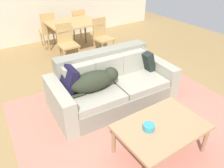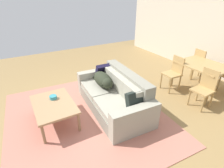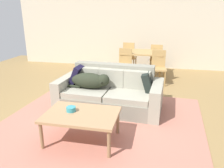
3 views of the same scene
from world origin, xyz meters
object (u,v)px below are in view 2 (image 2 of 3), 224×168
Objects in this scene: couch at (115,96)px; dog_on_left_cushion at (103,80)px; bowl_on_coffee_table at (53,97)px; throw_pillow_by_right_arm at (136,101)px; dining_chair_far_left at (200,64)px; throw_pillow_by_left_arm at (104,72)px; dining_chair_near_left at (174,72)px; dining_table at (203,67)px; dining_chair_near_right at (205,87)px; coffee_table at (54,105)px.

couch is 0.46m from dog_on_left_cushion.
throw_pillow_by_right_arm is at bearing 50.42° from bowl_on_coffee_table.
bowl_on_coffee_table is at bearing -84.20° from dog_on_left_cushion.
dining_chair_far_left is (-0.75, 2.92, -0.07)m from throw_pillow_by_right_arm.
throw_pillow_by_right_arm is (1.47, -0.09, -0.02)m from throw_pillow_by_left_arm.
throw_pillow_by_right_arm reaches higher than bowl_on_coffee_table.
dining_chair_near_left is (0.38, 1.90, -0.06)m from dog_on_left_cushion.
dining_chair_near_left is 1.12m from dining_chair_far_left.
dining_chair_near_right is (0.49, -0.55, -0.20)m from dining_table.
coffee_table is 1.14× the size of dining_chair_far_left.
dining_table is (0.58, 3.66, 0.28)m from coffee_table.
coffee_table is 1.20× the size of dining_chair_near_right.
couch is 2.32× the size of dining_chair_near_left.
dog_on_left_cushion is at bearing -128.28° from dining_chair_near_right.
dining_chair_far_left reaches higher than throw_pillow_by_right_arm.
throw_pillow_by_right_arm reaches higher than coffee_table.
dining_table is (-0.30, 2.34, 0.11)m from throw_pillow_by_right_arm.
dining_chair_near_left is at bearing 66.34° from throw_pillow_by_left_arm.
couch is 2.30× the size of dog_on_left_cushion.
dining_table is 0.71m from dining_chair_near_left.
couch is at bearing -7.87° from throw_pillow_by_left_arm.
dog_on_left_cushion is 2.30m from dining_chair_near_right.
dining_chair_far_left is (0.72, 2.83, -0.09)m from throw_pillow_by_left_arm.
dining_chair_near_left is (0.01, 1.80, 0.20)m from couch.
dog_on_left_cushion is at bearing -174.25° from throw_pillow_by_right_arm.
dog_on_left_cushion is at bearing -160.45° from couch.
coffee_table is at bearing -90.82° from dining_chair_near_left.
dog_on_left_cushion is at bearing 100.23° from coffee_table.
dining_chair_far_left is at bearing 85.80° from bowl_on_coffee_table.
coffee_table is at bearing -123.73° from throw_pillow_by_right_arm.
throw_pillow_by_left_arm is at bearing -138.47° from dining_chair_near_right.
bowl_on_coffee_table is 3.70m from dining_table.
couch is 1.81m from dining_chair_near_left.
bowl_on_coffee_table is 0.16× the size of dining_chair_near_left.
dining_chair_near_left is at bearing 111.98° from throw_pillow_by_right_arm.
dining_chair_far_left is at bearing 93.82° from couch.
dining_table is at bearing 78.17° from bowl_on_coffee_table.
dining_chair_near_right is at bearing 59.52° from dog_on_left_cushion.
couch reaches higher than coffee_table.
throw_pillow_by_left_arm is 0.46× the size of dining_chair_near_left.
dining_table is (0.80, 2.45, 0.11)m from dog_on_left_cushion.
dining_chair_near_right is (1.07, 3.11, 0.08)m from coffee_table.
couch is at bearing -100.61° from dining_table.
dog_on_left_cushion is 0.79× the size of dining_table.
dog_on_left_cushion is 1.94m from dining_chair_near_left.
couch reaches higher than throw_pillow_by_right_arm.
couch is 1.97× the size of coffee_table.
dining_chair_far_left reaches higher than dining_chair_near_left.
throw_pillow_by_left_arm is 1.47m from throw_pillow_by_right_arm.
throw_pillow_by_left_arm is 2.93× the size of bowl_on_coffee_table.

